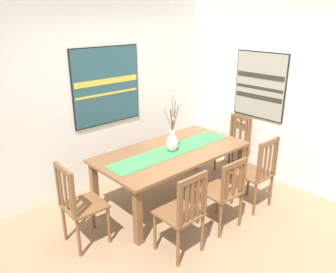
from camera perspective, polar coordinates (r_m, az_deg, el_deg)
The scene contains 13 objects.
ground_plane at distance 4.19m, azimuth 5.43°, elevation -15.42°, with size 6.40×6.40×0.03m, color #8E7051.
wall_back at distance 4.96m, azimuth -10.26°, elevation 7.42°, with size 6.40×0.12×2.70m, color silver.
wall_side at distance 5.08m, azimuth 20.33°, elevation 6.80°, with size 0.12×6.40×2.70m, color silver.
dining_table at distance 4.44m, azimuth 0.71°, elevation -3.45°, with size 2.03×1.06×0.73m.
table_runner at distance 4.40m, azimuth 0.72°, elevation -2.38°, with size 1.87×0.36×0.01m, color #388447.
centerpiece_vase at distance 4.32m, azimuth 0.74°, elevation -0.80°, with size 0.24×0.21×0.77m.
chair_0 at distance 5.45m, azimuth 11.21°, elevation -1.06°, with size 0.44×0.44×0.90m.
chair_1 at distance 3.99m, azimuth 9.45°, elevation -9.24°, with size 0.44×0.44×0.90m.
chair_2 at distance 3.52m, azimuth 2.60°, elevation -12.75°, with size 0.42×0.42×0.97m.
chair_3 at distance 3.78m, azimuth -14.92°, elevation -11.10°, with size 0.43×0.43×0.98m.
chair_4 at distance 4.47m, azimuth 15.01°, elevation -5.89°, with size 0.43×0.43×0.98m.
painting_on_back_wall at distance 4.85m, azimuth -10.45°, elevation 8.50°, with size 1.08×0.05×1.09m.
painting_on_side_wall at distance 5.24m, azimuth 15.45°, elevation 8.40°, with size 0.05×0.85×0.99m.
Camera 1 is at (-2.57, -2.24, 2.43)m, focal length 35.66 mm.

